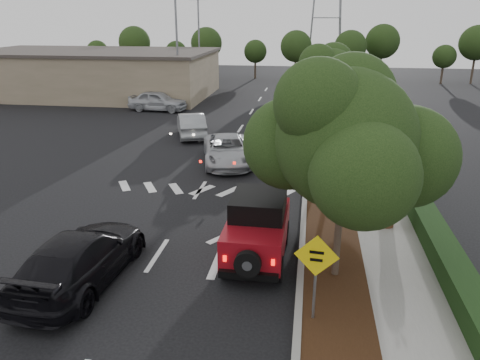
% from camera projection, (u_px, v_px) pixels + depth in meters
% --- Properties ---
extents(ground, '(120.00, 120.00, 0.00)m').
position_uv_depth(ground, '(157.00, 255.00, 15.04)').
color(ground, black).
rests_on(ground, ground).
extents(curb, '(0.20, 70.00, 0.15)m').
position_uv_depth(curb, '(307.00, 155.00, 25.55)').
color(curb, '#9E9B93').
rests_on(curb, ground).
extents(planting_strip, '(1.80, 70.00, 0.12)m').
position_uv_depth(planting_strip, '(326.00, 156.00, 25.41)').
color(planting_strip, black).
rests_on(planting_strip, ground).
extents(sidewalk, '(2.00, 70.00, 0.12)m').
position_uv_depth(sidewalk, '(361.00, 157.00, 25.15)').
color(sidewalk, gray).
rests_on(sidewalk, ground).
extents(hedge, '(0.80, 70.00, 0.80)m').
position_uv_depth(hedge, '(389.00, 152.00, 24.83)').
color(hedge, black).
rests_on(hedge, ground).
extents(commercial_building, '(22.00, 12.00, 4.00)m').
position_uv_depth(commercial_building, '(94.00, 74.00, 44.60)').
color(commercial_building, '#7F7258').
rests_on(commercial_building, ground).
extents(transmission_tower, '(7.00, 4.00, 28.00)m').
position_uv_depth(transmission_tower, '(323.00, 76.00, 58.94)').
color(transmission_tower, slate).
rests_on(transmission_tower, ground).
extents(street_tree_near, '(3.80, 3.80, 5.92)m').
position_uv_depth(street_tree_near, '(335.00, 277.00, 13.78)').
color(street_tree_near, black).
rests_on(street_tree_near, ground).
extents(street_tree_mid, '(3.20, 3.20, 5.32)m').
position_uv_depth(street_tree_mid, '(328.00, 193.00, 20.31)').
color(street_tree_mid, black).
rests_on(street_tree_mid, ground).
extents(street_tree_far, '(3.40, 3.40, 5.62)m').
position_uv_depth(street_tree_far, '(325.00, 152.00, 26.37)').
color(street_tree_far, black).
rests_on(street_tree_far, ground).
extents(light_pole_a, '(2.00, 0.22, 9.00)m').
position_uv_depth(light_pole_a, '(180.00, 105.00, 40.20)').
color(light_pole_a, slate).
rests_on(light_pole_a, ground).
extents(light_pole_b, '(2.00, 0.22, 9.00)m').
position_uv_depth(light_pole_b, '(200.00, 85.00, 51.52)').
color(light_pole_b, slate).
rests_on(light_pole_b, ground).
extents(red_jeep, '(1.85, 4.04, 2.05)m').
position_uv_depth(red_jeep, '(258.00, 226.00, 14.67)').
color(red_jeep, black).
rests_on(red_jeep, ground).
extents(silver_suv_ahead, '(3.49, 5.51, 1.42)m').
position_uv_depth(silver_suv_ahead, '(227.00, 150.00, 24.14)').
color(silver_suv_ahead, '#ADB0B5').
rests_on(silver_suv_ahead, ground).
extents(black_suv_oncoming, '(2.44, 5.39, 1.53)m').
position_uv_depth(black_suv_oncoming, '(81.00, 257.00, 13.33)').
color(black_suv_oncoming, black).
rests_on(black_suv_oncoming, ground).
extents(silver_sedan_oncoming, '(2.98, 4.82, 1.50)m').
position_uv_depth(silver_sedan_oncoming, '(191.00, 124.00, 29.61)').
color(silver_sedan_oncoming, '#93969A').
rests_on(silver_sedan_oncoming, ground).
extents(parked_suv, '(4.84, 2.32, 1.60)m').
position_uv_depth(parked_suv, '(158.00, 101.00, 37.48)').
color(parked_suv, '#B5B7BD').
rests_on(parked_suv, ground).
extents(speed_hump_sign, '(1.08, 0.13, 2.30)m').
position_uv_depth(speed_hump_sign, '(316.00, 266.00, 11.23)').
color(speed_hump_sign, slate).
rests_on(speed_hump_sign, ground).
extents(terracotta_planter, '(0.65, 0.65, 1.14)m').
position_uv_depth(terracotta_planter, '(388.00, 209.00, 16.64)').
color(terracotta_planter, brown).
rests_on(terracotta_planter, ground).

